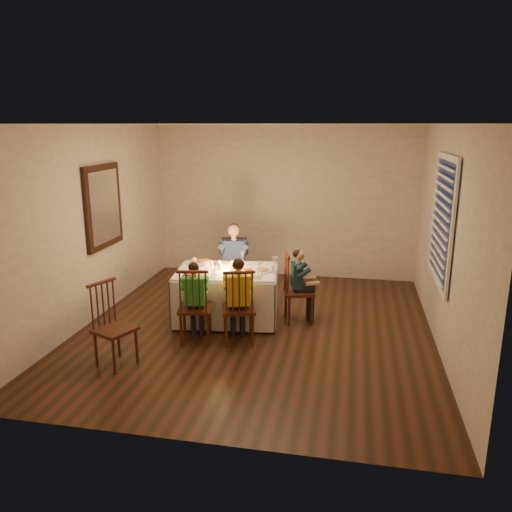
% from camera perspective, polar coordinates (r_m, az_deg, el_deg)
% --- Properties ---
extents(ground, '(5.00, 5.00, 0.00)m').
position_cam_1_polar(ground, '(6.64, 0.04, -8.23)').
color(ground, black).
rests_on(ground, ground).
extents(wall_left, '(0.02, 5.00, 2.60)m').
position_cam_1_polar(wall_left, '(7.03, -18.29, 3.41)').
color(wall_left, beige).
rests_on(wall_left, ground).
extents(wall_right, '(0.02, 5.00, 2.60)m').
position_cam_1_polar(wall_right, '(6.23, 20.82, 1.80)').
color(wall_right, beige).
rests_on(wall_right, ground).
extents(wall_back, '(4.50, 0.02, 2.60)m').
position_cam_1_polar(wall_back, '(8.68, 3.27, 6.16)').
color(wall_back, beige).
rests_on(wall_back, ground).
extents(ceiling, '(5.00, 5.00, 0.00)m').
position_cam_1_polar(ceiling, '(6.11, 0.05, 14.83)').
color(ceiling, white).
rests_on(ceiling, wall_back).
extents(dining_table, '(1.47, 1.14, 0.68)m').
position_cam_1_polar(dining_table, '(6.76, -3.36, -3.26)').
color(dining_table, silver).
rests_on(dining_table, ground).
extents(chair_adult, '(0.46, 0.44, 0.96)m').
position_cam_1_polar(chair_adult, '(7.62, -2.49, -5.14)').
color(chair_adult, '#3B1A10').
rests_on(chair_adult, ground).
extents(chair_near_left, '(0.46, 0.45, 0.96)m').
position_cam_1_polar(chair_near_left, '(6.32, -6.84, -9.57)').
color(chair_near_left, '#3B1A10').
rests_on(chair_near_left, ground).
extents(chair_near_right, '(0.49, 0.47, 0.96)m').
position_cam_1_polar(chair_near_right, '(6.25, -1.97, -9.74)').
color(chair_near_right, '#3B1A10').
rests_on(chair_near_right, ground).
extents(chair_end, '(0.47, 0.48, 0.96)m').
position_cam_1_polar(chair_end, '(6.88, 4.84, -7.43)').
color(chair_end, '#3B1A10').
rests_on(chair_end, ground).
extents(chair_extra, '(0.50, 0.51, 0.95)m').
position_cam_1_polar(chair_extra, '(5.90, -15.53, -11.88)').
color(chair_extra, '#3B1A10').
rests_on(chair_extra, ground).
extents(adult, '(0.49, 0.46, 1.19)m').
position_cam_1_polar(adult, '(7.62, -2.49, -5.14)').
color(adult, navy).
rests_on(adult, ground).
extents(child_green, '(0.38, 0.36, 1.02)m').
position_cam_1_polar(child_green, '(6.32, -6.84, -9.57)').
color(child_green, green).
rests_on(child_green, ground).
extents(child_yellow, '(0.43, 0.41, 1.07)m').
position_cam_1_polar(child_yellow, '(6.25, -1.97, -9.74)').
color(child_yellow, yellow).
rests_on(child_yellow, ground).
extents(child_teal, '(0.37, 0.39, 1.01)m').
position_cam_1_polar(child_teal, '(6.88, 4.84, -7.43)').
color(child_teal, '#172F3B').
rests_on(child_teal, ground).
extents(setting_adult, '(0.29, 0.29, 0.02)m').
position_cam_1_polar(setting_adult, '(6.94, -2.97, -0.96)').
color(setting_adult, white).
rests_on(setting_adult, dining_table).
extents(setting_green, '(0.29, 0.29, 0.02)m').
position_cam_1_polar(setting_green, '(6.45, -6.29, -2.25)').
color(setting_green, white).
rests_on(setting_green, dining_table).
extents(setting_yellow, '(0.29, 0.29, 0.02)m').
position_cam_1_polar(setting_yellow, '(6.40, -1.05, -2.30)').
color(setting_yellow, white).
rests_on(setting_yellow, dining_table).
extents(setting_teal, '(0.29, 0.29, 0.02)m').
position_cam_1_polar(setting_teal, '(6.62, 0.68, -1.70)').
color(setting_teal, white).
rests_on(setting_teal, dining_table).
extents(candle_left, '(0.06, 0.06, 0.10)m').
position_cam_1_polar(candle_left, '(6.70, -4.17, -1.18)').
color(candle_left, silver).
rests_on(candle_left, dining_table).
extents(candle_right, '(0.06, 0.06, 0.10)m').
position_cam_1_polar(candle_right, '(6.68, -2.70, -1.21)').
color(candle_right, silver).
rests_on(candle_right, dining_table).
extents(squash, '(0.09, 0.09, 0.09)m').
position_cam_1_polar(squash, '(7.04, -7.09, -0.52)').
color(squash, '#F6F040').
rests_on(squash, dining_table).
extents(orange_fruit, '(0.08, 0.08, 0.08)m').
position_cam_1_polar(orange_fruit, '(6.72, -2.06, -1.20)').
color(orange_fruit, '#E24D13').
rests_on(orange_fruit, dining_table).
extents(serving_bowl, '(0.25, 0.25, 0.05)m').
position_cam_1_polar(serving_bowl, '(6.95, -6.00, -0.84)').
color(serving_bowl, white).
rests_on(serving_bowl, dining_table).
extents(wall_mirror, '(0.06, 0.95, 1.15)m').
position_cam_1_polar(wall_mirror, '(7.24, -17.04, 5.43)').
color(wall_mirror, black).
rests_on(wall_mirror, wall_left).
extents(window_blinds, '(0.07, 1.34, 1.54)m').
position_cam_1_polar(window_blinds, '(6.28, 20.45, 3.80)').
color(window_blinds, black).
rests_on(window_blinds, wall_right).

